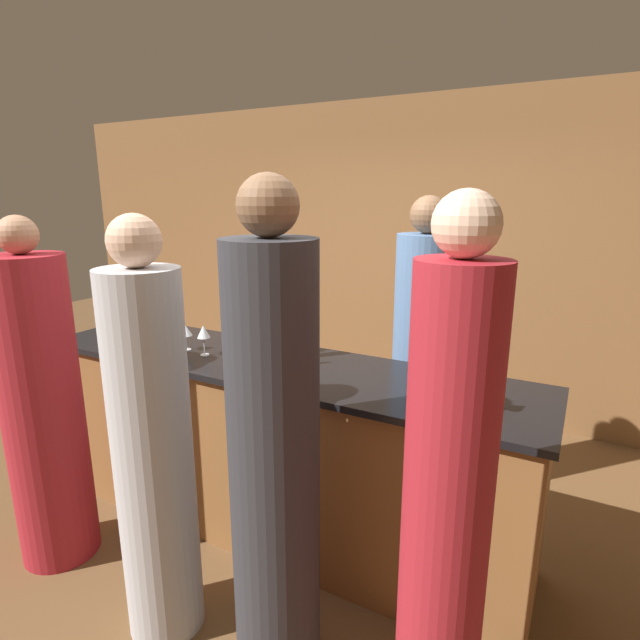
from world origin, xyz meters
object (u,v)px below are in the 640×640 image
at_px(wine_bottle_1, 281,335).
at_px(guest_2, 445,524).
at_px(wine_bottle_0, 274,349).
at_px(wine_bottle_2, 305,336).
at_px(guest_0, 153,452).
at_px(bartender, 421,365).
at_px(guest_3, 43,409).
at_px(guest_1, 274,458).

bearing_deg(wine_bottle_1, guest_2, -37.77).
height_order(guest_2, wine_bottle_0, guest_2).
bearing_deg(wine_bottle_2, wine_bottle_1, -172.04).
bearing_deg(guest_0, wine_bottle_0, 80.12).
relative_size(bartender, wine_bottle_0, 6.86).
distance_m(guest_0, wine_bottle_2, 1.06).
distance_m(bartender, guest_2, 1.64).
distance_m(guest_0, guest_3, 0.89).
bearing_deg(wine_bottle_2, guest_3, -138.79).
relative_size(guest_1, wine_bottle_1, 7.05).
distance_m(bartender, guest_3, 2.19).
height_order(guest_0, wine_bottle_1, guest_0).
relative_size(guest_2, guest_3, 1.06).
bearing_deg(wine_bottle_0, guest_3, -146.13).
xyz_separation_m(wine_bottle_0, wine_bottle_2, (0.05, 0.25, 0.01)).
xyz_separation_m(guest_0, wine_bottle_2, (0.18, 1.01, 0.29)).
xyz_separation_m(guest_2, wine_bottle_2, (-1.08, 0.97, 0.23)).
height_order(bartender, guest_3, bartender).
bearing_deg(guest_0, bartender, 66.16).
bearing_deg(guest_3, wine_bottle_1, 44.89).
relative_size(bartender, guest_0, 1.03).
height_order(bartender, wine_bottle_1, bartender).
bearing_deg(wine_bottle_1, guest_3, -135.11).
relative_size(wine_bottle_1, wine_bottle_2, 0.91).
distance_m(bartender, wine_bottle_0, 1.03).
bearing_deg(guest_2, guest_0, -178.31).
height_order(bartender, wine_bottle_0, bartender).
xyz_separation_m(guest_1, wine_bottle_2, (-0.38, 0.90, 0.22)).
height_order(guest_1, wine_bottle_1, guest_1).
distance_m(guest_1, wine_bottle_2, 1.00).
distance_m(bartender, wine_bottle_1, 0.93).
xyz_separation_m(guest_2, guest_3, (-2.14, 0.04, -0.08)).
distance_m(guest_1, guest_3, 1.45).
distance_m(wine_bottle_1, wine_bottle_2, 0.15).
relative_size(guest_3, wine_bottle_2, 5.87).
xyz_separation_m(guest_1, wine_bottle_0, (-0.43, 0.65, 0.21)).
relative_size(bartender, guest_1, 0.96).
relative_size(guest_2, wine_bottle_2, 6.22).
height_order(guest_1, guest_2, guest_1).
bearing_deg(guest_1, guest_2, -5.61).
bearing_deg(wine_bottle_0, wine_bottle_1, 113.87).
xyz_separation_m(guest_0, guest_1, (0.56, 0.11, 0.07)).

